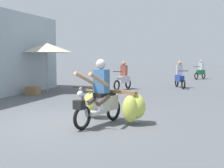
# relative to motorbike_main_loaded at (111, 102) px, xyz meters

# --- Properties ---
(ground_plane) EXTENTS (120.00, 120.00, 0.00)m
(ground_plane) POSITION_rel_motorbike_main_loaded_xyz_m (-0.96, -0.30, -0.51)
(ground_plane) COLOR #56595E
(motorbike_main_loaded) EXTENTS (1.92, 1.88, 1.58)m
(motorbike_main_loaded) POSITION_rel_motorbike_main_loaded_xyz_m (0.00, 0.00, 0.00)
(motorbike_main_loaded) COLOR black
(motorbike_main_loaded) RESTS_ON ground
(motorbike_distant_ahead_left) EXTENTS (0.84, 1.50, 1.40)m
(motorbike_distant_ahead_left) POSITION_rel_motorbike_main_loaded_xyz_m (1.72, 15.47, 0.06)
(motorbike_distant_ahead_left) COLOR black
(motorbike_distant_ahead_left) RESTS_ON ground
(motorbike_distant_ahead_right) EXTENTS (0.78, 1.52, 1.40)m
(motorbike_distant_ahead_right) POSITION_rel_motorbike_main_loaded_xyz_m (0.84, 8.85, 0.06)
(motorbike_distant_ahead_right) COLOR black
(motorbike_distant_ahead_right) RESTS_ON ground
(motorbike_distant_far_ahead) EXTENTS (0.63, 1.59, 1.40)m
(motorbike_distant_far_ahead) POSITION_rel_motorbike_main_loaded_xyz_m (-1.74, 7.18, 0.06)
(motorbike_distant_far_ahead) COLOR black
(motorbike_distant_far_ahead) RESTS_ON ground
(market_umbrella_near_shop) EXTENTS (2.39, 2.39, 2.27)m
(market_umbrella_near_shop) POSITION_rel_motorbike_main_loaded_xyz_m (-4.84, 5.16, 1.54)
(market_umbrella_near_shop) COLOR #99999E
(market_umbrella_near_shop) RESTS_ON ground
(produce_crate) EXTENTS (0.56, 0.40, 0.36)m
(produce_crate) POSITION_rel_motorbike_main_loaded_xyz_m (-4.88, 4.00, -0.33)
(produce_crate) COLOR olive
(produce_crate) RESTS_ON ground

